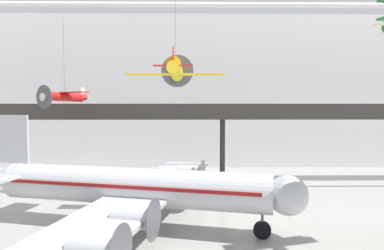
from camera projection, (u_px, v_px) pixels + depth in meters
hangar_back_wall at (216, 92)px, 55.17m from camera, size 140.00×3.00×24.09m
mezzanine_walkway at (223, 117)px, 44.37m from camera, size 110.00×3.20×10.07m
ceiling_truss_beam at (231, 5)px, 36.80m from camera, size 120.00×0.60×0.60m
airliner_silver_main at (131, 187)px, 27.36m from camera, size 27.13×31.35×9.02m
suspended_plane_yellow_lowwing at (175, 70)px, 30.03m from camera, size 8.80×7.19×8.63m
suspended_plane_red_highwing at (65, 96)px, 38.88m from camera, size 6.80×6.15×10.71m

